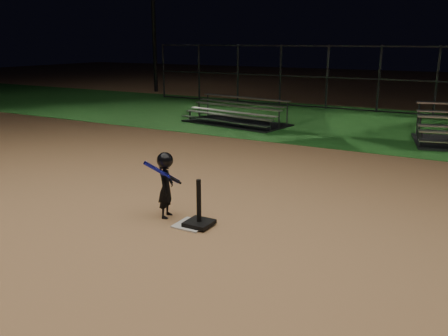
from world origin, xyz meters
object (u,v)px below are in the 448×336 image
Objects in this scene: home_plate at (191,225)px; child_batter at (166,183)px; batting_tee at (199,217)px; bleacher_left at (236,119)px.

child_batter is (-0.53, 0.12, 0.54)m from home_plate.
home_plate is at bearing -168.54° from batting_tee.
bleacher_left reaches higher than batting_tee.
child_batter reaches higher than home_plate.
batting_tee is at bearing -113.40° from child_batter.
bleacher_left is (-3.63, 8.06, 0.03)m from batting_tee.
bleacher_left is at bearing 5.05° from child_batter.
child_batter is (-0.66, 0.09, 0.40)m from batting_tee.
bleacher_left is (-2.97, 7.97, -0.38)m from child_batter.
child_batter is at bearing -60.11° from bleacher_left.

